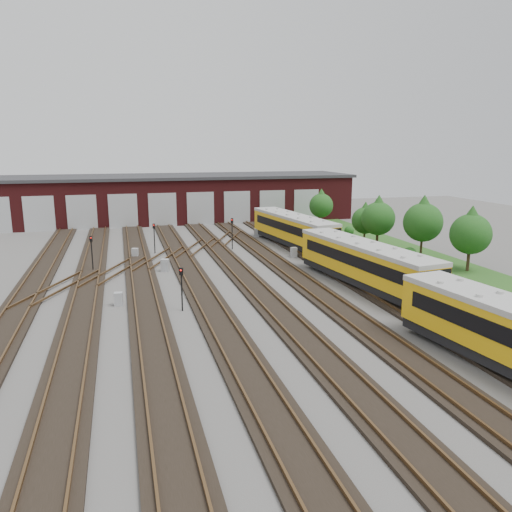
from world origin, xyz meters
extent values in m
plane|color=#4C4A47|center=(0.00, 0.00, 0.00)|extent=(120.00, 120.00, 0.00)
cube|color=black|center=(-14.00, 0.00, 0.09)|extent=(2.40, 70.00, 0.18)
cube|color=brown|center=(-14.72, 0.00, 0.26)|extent=(0.10, 70.00, 0.15)
cube|color=brown|center=(-13.28, 0.00, 0.26)|extent=(0.10, 70.00, 0.15)
cube|color=black|center=(-10.00, 0.00, 0.09)|extent=(2.40, 70.00, 0.18)
cube|color=brown|center=(-10.72, 0.00, 0.26)|extent=(0.10, 70.00, 0.15)
cube|color=brown|center=(-9.28, 0.00, 0.26)|extent=(0.10, 70.00, 0.15)
cube|color=black|center=(-6.00, 0.00, 0.09)|extent=(2.40, 70.00, 0.18)
cube|color=brown|center=(-6.72, 0.00, 0.26)|extent=(0.10, 70.00, 0.15)
cube|color=brown|center=(-5.28, 0.00, 0.26)|extent=(0.10, 70.00, 0.15)
cube|color=black|center=(-2.00, 0.00, 0.09)|extent=(2.40, 70.00, 0.18)
cube|color=brown|center=(-2.72, 0.00, 0.26)|extent=(0.10, 70.00, 0.15)
cube|color=brown|center=(-1.28, 0.00, 0.26)|extent=(0.10, 70.00, 0.15)
cube|color=black|center=(2.00, 0.00, 0.09)|extent=(2.40, 70.00, 0.18)
cube|color=brown|center=(1.28, 0.00, 0.26)|extent=(0.10, 70.00, 0.15)
cube|color=brown|center=(2.72, 0.00, 0.26)|extent=(0.10, 70.00, 0.15)
cube|color=black|center=(6.00, 0.00, 0.09)|extent=(2.40, 70.00, 0.18)
cube|color=brown|center=(5.28, 0.00, 0.26)|extent=(0.10, 70.00, 0.15)
cube|color=brown|center=(6.72, 0.00, 0.26)|extent=(0.10, 70.00, 0.15)
cube|color=black|center=(10.00, 0.00, 0.09)|extent=(2.40, 70.00, 0.18)
cube|color=brown|center=(9.28, 0.00, 0.26)|extent=(0.10, 70.00, 0.15)
cube|color=brown|center=(10.72, 0.00, 0.26)|extent=(0.10, 70.00, 0.15)
cube|color=black|center=(14.00, 0.00, 0.09)|extent=(2.40, 70.00, 0.18)
cube|color=brown|center=(13.28, 0.00, 0.26)|extent=(0.10, 70.00, 0.15)
cube|color=brown|center=(14.72, 0.00, 0.26)|extent=(0.10, 70.00, 0.15)
cube|color=brown|center=(-8.00, 10.00, 0.26)|extent=(5.40, 9.62, 0.15)
cube|color=brown|center=(-4.00, 14.00, 0.26)|extent=(5.40, 9.62, 0.15)
cube|color=brown|center=(0.00, 18.00, 0.26)|extent=(5.40, 9.62, 0.15)
cube|color=brown|center=(-12.00, 6.00, 0.26)|extent=(5.40, 9.62, 0.15)
cube|color=brown|center=(4.00, 22.00, 0.26)|extent=(5.40, 9.62, 0.15)
cube|color=#491214|center=(0.00, 40.00, 3.00)|extent=(50.00, 12.00, 6.00)
cube|color=#2D2D30|center=(0.00, 40.00, 6.15)|extent=(51.00, 12.50, 0.40)
cube|color=#ADB0B3|center=(-17.00, 33.98, 2.20)|extent=(3.60, 0.12, 4.40)
cube|color=#ADB0B3|center=(-12.00, 33.98, 2.20)|extent=(3.60, 0.12, 4.40)
cube|color=#ADB0B3|center=(-7.00, 33.98, 2.20)|extent=(3.60, 0.12, 4.40)
cube|color=#ADB0B3|center=(-2.00, 33.98, 2.20)|extent=(3.60, 0.12, 4.40)
cube|color=#ADB0B3|center=(3.00, 33.98, 2.20)|extent=(3.60, 0.12, 4.40)
cube|color=#ADB0B3|center=(8.00, 33.98, 2.20)|extent=(3.60, 0.12, 4.40)
cube|color=#ADB0B3|center=(13.00, 33.98, 2.20)|extent=(3.60, 0.12, 4.40)
cube|color=#ADB0B3|center=(18.00, 33.98, 2.20)|extent=(3.60, 0.12, 4.40)
cube|color=#26501A|center=(19.00, 10.00, 0.03)|extent=(8.00, 55.00, 0.05)
cube|color=black|center=(10.00, 0.86, 0.62)|extent=(4.19, 14.83, 0.59)
cube|color=#EEAB0C|center=(10.00, 0.86, 1.99)|extent=(4.48, 14.87, 2.15)
cube|color=#B3B2AE|center=(10.00, 0.86, 3.21)|extent=(4.58, 14.88, 0.29)
cube|color=black|center=(8.72, 0.68, 2.24)|extent=(1.79, 12.79, 0.83)
cube|color=black|center=(11.28, 1.03, 2.24)|extent=(1.79, 12.79, 0.83)
cube|color=black|center=(10.00, 16.86, 0.62)|extent=(4.19, 14.83, 0.59)
cube|color=#EEAB0C|center=(10.00, 16.86, 1.99)|extent=(4.48, 14.87, 2.15)
cube|color=#B3B2AE|center=(10.00, 16.86, 3.21)|extent=(4.58, 14.88, 0.29)
cube|color=black|center=(8.72, 16.68, 2.24)|extent=(1.79, 12.79, 0.83)
cube|color=black|center=(11.28, 17.03, 2.24)|extent=(1.79, 12.79, 0.83)
cylinder|color=black|center=(-3.81, -1.10, 1.19)|extent=(0.09, 0.09, 2.39)
cube|color=black|center=(-3.81, -1.10, 2.62)|extent=(0.27, 0.22, 0.47)
sphere|color=red|center=(-3.81, -1.20, 2.71)|extent=(0.11, 0.11, 0.11)
cylinder|color=black|center=(-9.82, 11.19, 1.29)|extent=(0.09, 0.09, 2.58)
cube|color=black|center=(-9.82, 11.19, 2.81)|extent=(0.25, 0.17, 0.47)
sphere|color=red|center=(-9.82, 11.10, 2.91)|extent=(0.11, 0.11, 0.11)
cylinder|color=black|center=(-4.25, 17.30, 1.24)|extent=(0.10, 0.10, 2.48)
cube|color=black|center=(-4.25, 17.30, 2.72)|extent=(0.26, 0.18, 0.48)
sphere|color=red|center=(-4.25, 17.20, 2.82)|extent=(0.12, 0.12, 0.12)
cylinder|color=black|center=(3.56, 17.18, 1.36)|extent=(0.10, 0.10, 2.71)
cube|color=black|center=(3.56, 17.18, 2.96)|extent=(0.29, 0.23, 0.50)
sphere|color=red|center=(3.56, 17.08, 3.06)|extent=(0.12, 0.12, 0.12)
cube|color=#9EA0A3|center=(-7.76, 1.07, 0.46)|extent=(0.60, 0.52, 0.91)
cube|color=#9EA0A3|center=(-3.93, 9.63, 0.53)|extent=(0.78, 0.72, 1.06)
cube|color=#9EA0A3|center=(-6.20, 15.72, 0.46)|extent=(0.67, 0.62, 0.92)
cube|color=#9EA0A3|center=(7.88, 23.57, 0.47)|extent=(0.65, 0.57, 0.95)
cube|color=#9EA0A3|center=(8.41, 12.02, 0.47)|extent=(0.58, 0.49, 0.94)
cylinder|color=#372819|center=(17.59, 27.57, 0.79)|extent=(0.21, 0.21, 1.58)
sphere|color=#144112|center=(17.59, 27.57, 2.89)|extent=(3.07, 3.07, 3.07)
cone|color=#144112|center=(17.59, 27.57, 3.99)|extent=(2.63, 2.63, 2.19)
cylinder|color=#372819|center=(17.87, 13.27, 0.87)|extent=(0.27, 0.27, 1.74)
sphere|color=#144112|center=(17.87, 13.27, 3.19)|extent=(3.38, 3.38, 3.38)
cone|color=#144112|center=(17.87, 13.27, 4.39)|extent=(2.90, 2.90, 2.41)
cylinder|color=#372819|center=(19.85, 8.46, 0.93)|extent=(0.22, 0.22, 1.86)
sphere|color=#144112|center=(19.85, 8.46, 3.42)|extent=(3.62, 3.62, 3.62)
cone|color=#144112|center=(19.85, 8.46, 4.71)|extent=(3.11, 3.11, 2.59)
cylinder|color=#372819|center=(17.64, 15.62, 0.73)|extent=(0.22, 0.22, 1.45)
sphere|color=#144112|center=(17.64, 15.62, 2.66)|extent=(2.82, 2.82, 2.82)
cone|color=#144112|center=(17.64, 15.62, 3.67)|extent=(2.42, 2.42, 2.02)
cylinder|color=#372819|center=(20.79, 2.99, 0.87)|extent=(0.26, 0.26, 1.74)
sphere|color=#144112|center=(20.79, 2.99, 3.19)|extent=(3.38, 3.38, 3.38)
cone|color=#144112|center=(20.79, 2.99, 4.40)|extent=(2.90, 2.90, 2.42)
sphere|color=#144112|center=(18.33, 7.95, 0.71)|extent=(1.42, 1.42, 1.42)
sphere|color=#144112|center=(19.10, 22.31, 0.58)|extent=(1.15, 1.15, 1.15)
sphere|color=#144112|center=(20.12, 34.99, 0.62)|extent=(1.24, 1.24, 1.24)
camera|label=1|loc=(-7.27, -31.84, 10.38)|focal=35.00mm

